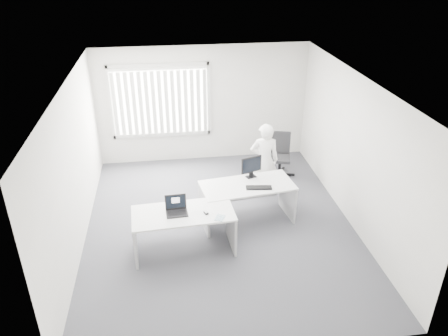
{
  "coord_description": "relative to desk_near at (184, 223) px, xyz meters",
  "views": [
    {
      "loc": [
        -0.9,
        -6.88,
        4.81
      ],
      "look_at": [
        0.1,
        0.15,
        1.15
      ],
      "focal_mm": 35.0,
      "sensor_mm": 36.0,
      "label": 1
    }
  ],
  "objects": [
    {
      "name": "ground",
      "position": [
        0.71,
        0.67,
        -0.56
      ],
      "size": [
        6.0,
        6.0,
        0.0
      ],
      "primitive_type": "plane",
      "color": "#56575E",
      "rests_on": "ground"
    },
    {
      "name": "person",
      "position": [
        1.78,
        1.69,
        0.25
      ],
      "size": [
        0.63,
        0.45,
        1.62
      ],
      "primitive_type": "imported",
      "rotation": [
        0.0,
        0.0,
        3.03
      ],
      "color": "white",
      "rests_on": "ground"
    },
    {
      "name": "office_chair",
      "position": [
        2.36,
        2.51,
        -0.25
      ],
      "size": [
        0.71,
        0.71,
        1.02
      ],
      "rotation": [
        0.0,
        0.0,
        -0.25
      ],
      "color": "black",
      "rests_on": "ground"
    },
    {
      "name": "mouse",
      "position": [
        0.38,
        -0.08,
        0.24
      ],
      "size": [
        0.08,
        0.11,
        0.04
      ],
      "primitive_type": null,
      "rotation": [
        0.0,
        0.0,
        0.33
      ],
      "color": "#A8A8AB",
      "rests_on": "paper_sheet"
    },
    {
      "name": "keyboard",
      "position": [
        1.44,
        0.61,
        0.24
      ],
      "size": [
        0.49,
        0.22,
        0.02
      ],
      "primitive_type": "cube",
      "rotation": [
        0.0,
        0.0,
        -0.13
      ],
      "color": "black",
      "rests_on": "desk_far"
    },
    {
      "name": "wall_back",
      "position": [
        0.71,
        3.67,
        0.84
      ],
      "size": [
        5.0,
        0.02,
        2.8
      ],
      "primitive_type": "cube",
      "color": "beige",
      "rests_on": "ground"
    },
    {
      "name": "wall_right",
      "position": [
        3.21,
        0.67,
        0.84
      ],
      "size": [
        0.02,
        6.0,
        2.8
      ],
      "primitive_type": "cube",
      "color": "beige",
      "rests_on": "ground"
    },
    {
      "name": "laptop",
      "position": [
        -0.1,
        -0.03,
        0.36
      ],
      "size": [
        0.38,
        0.34,
        0.28
      ],
      "primitive_type": null,
      "rotation": [
        0.0,
        0.0,
        0.06
      ],
      "color": "black",
      "rests_on": "desk_near"
    },
    {
      "name": "monitor",
      "position": [
        1.38,
        1.06,
        0.44
      ],
      "size": [
        0.45,
        0.27,
        0.43
      ],
      "primitive_type": null,
      "rotation": [
        0.0,
        0.0,
        0.35
      ],
      "color": "black",
      "rests_on": "desk_far"
    },
    {
      "name": "blinds",
      "position": [
        -0.29,
        3.57,
        0.96
      ],
      "size": [
        2.2,
        0.1,
        1.5
      ],
      "primitive_type": null,
      "color": "silver",
      "rests_on": "wall_back"
    },
    {
      "name": "wall_front",
      "position": [
        0.71,
        -2.33,
        0.84
      ],
      "size": [
        5.0,
        0.02,
        2.8
      ],
      "primitive_type": "cube",
      "color": "beige",
      "rests_on": "ground"
    },
    {
      "name": "wall_left",
      "position": [
        -1.79,
        0.67,
        0.84
      ],
      "size": [
        0.02,
        6.0,
        2.8
      ],
      "primitive_type": "cube",
      "color": "beige",
      "rests_on": "ground"
    },
    {
      "name": "window",
      "position": [
        -0.29,
        3.63,
        0.99
      ],
      "size": [
        2.32,
        0.06,
        1.76
      ],
      "primitive_type": "cube",
      "color": "beige",
      "rests_on": "wall_back"
    },
    {
      "name": "desk_far",
      "position": [
        1.25,
        0.77,
        0.01
      ],
      "size": [
        1.82,
        1.03,
        0.79
      ],
      "rotation": [
        0.0,
        0.0,
        0.13
      ],
      "color": "silver",
      "rests_on": "ground"
    },
    {
      "name": "paper_sheet",
      "position": [
        0.36,
        -0.03,
        0.22
      ],
      "size": [
        0.34,
        0.28,
        0.0
      ],
      "primitive_type": "cube",
      "rotation": [
        0.0,
        0.0,
        0.25
      ],
      "color": "silver",
      "rests_on": "desk_near"
    },
    {
      "name": "ceiling",
      "position": [
        0.71,
        0.67,
        2.24
      ],
      "size": [
        5.0,
        6.0,
        0.02
      ],
      "primitive_type": "cube",
      "color": "white",
      "rests_on": "wall_back"
    },
    {
      "name": "desk_near",
      "position": [
        0.0,
        0.0,
        0.0
      ],
      "size": [
        1.76,
        0.9,
        0.78
      ],
      "rotation": [
        0.0,
        0.0,
        0.06
      ],
      "color": "silver",
      "rests_on": "ground"
    },
    {
      "name": "booklet",
      "position": [
        0.59,
        -0.25,
        0.22
      ],
      "size": [
        0.21,
        0.23,
        0.01
      ],
      "primitive_type": "cube",
      "rotation": [
        0.0,
        0.0,
        -0.45
      ],
      "color": "white",
      "rests_on": "desk_near"
    }
  ]
}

